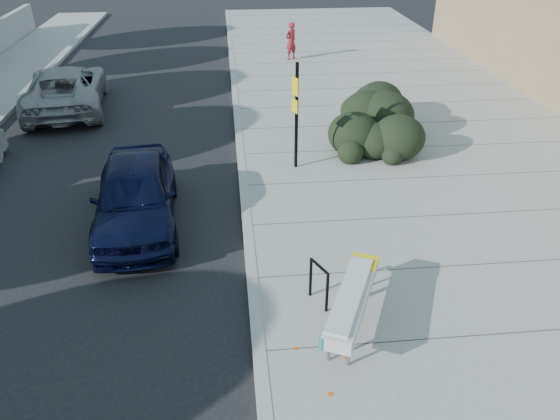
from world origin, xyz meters
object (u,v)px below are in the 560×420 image
at_px(bench, 352,299).
at_px(sedan_navy, 135,195).
at_px(bike_rack, 319,280).
at_px(pedestrian, 291,41).
at_px(suv_silver, 66,88).
at_px(sign_post, 296,111).

relative_size(bench, sedan_navy, 0.53).
height_order(bench, sedan_navy, sedan_navy).
distance_m(bike_rack, sedan_navy, 5.03).
bearing_deg(bench, pedestrian, 110.85).
height_order(bike_rack, sedan_navy, sedan_navy).
relative_size(bench, bike_rack, 2.83).
bearing_deg(sedan_navy, bike_rack, -48.03).
bearing_deg(suv_silver, bike_rack, 113.18).
relative_size(sign_post, pedestrian, 1.75).
xyz_separation_m(bench, pedestrian, (1.11, 18.22, 0.25)).
height_order(bench, bike_rack, bike_rack).
bearing_deg(sedan_navy, suv_silver, 107.82).
xyz_separation_m(sign_post, sedan_navy, (-3.97, -2.42, -1.01)).
bearing_deg(sedan_navy, bench, -49.68).
xyz_separation_m(bench, sedan_navy, (-4.11, 4.11, 0.04)).
distance_m(suv_silver, pedestrian, 10.42).
xyz_separation_m(sedan_navy, pedestrian, (5.23, 14.11, 0.21)).
distance_m(sedan_navy, suv_silver, 9.13).
relative_size(sedan_navy, pedestrian, 2.72).
bearing_deg(sign_post, bike_rack, -112.94).
xyz_separation_m(bike_rack, pedestrian, (1.57, 17.56, 0.32)).
relative_size(bike_rack, sedan_navy, 0.19).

